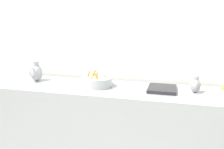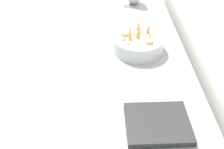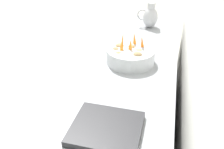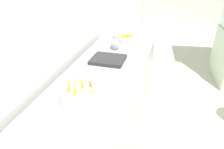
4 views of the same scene
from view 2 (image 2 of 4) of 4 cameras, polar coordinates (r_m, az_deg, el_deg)
The scene contains 3 objects.
prep_counter at distance 2.29m, azimuth 4.77°, elevation -8.38°, with size 0.72×2.88×0.91m, color gray.
vegetable_colander at distance 2.17m, azimuth 4.99°, elevation 5.91°, with size 0.36×0.36×0.23m.
counter_sink_basin at distance 1.62m, azimuth 8.73°, elevation -9.26°, with size 0.34×0.30×0.04m, color #232326.
Camera 2 is at (-1.22, 1.55, 2.09)m, focal length 47.74 mm.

